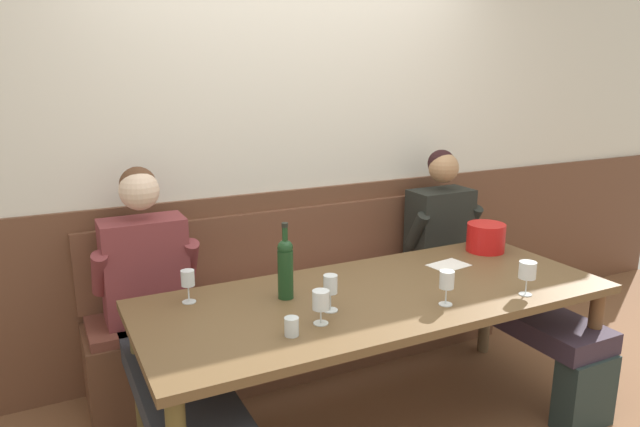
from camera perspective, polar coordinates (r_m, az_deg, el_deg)
The scene contains 15 objects.
room_wall_back at distance 3.51m, azimuth -3.05°, elevation 8.14°, with size 6.80×0.08×2.80m, color silver.
wood_wainscot_panel at distance 3.66m, azimuth -2.52°, elevation -5.71°, with size 6.80×0.03×1.05m, color brown.
wall_bench at distance 3.58m, azimuth -1.08°, elevation -10.39°, with size 2.56×0.42×0.94m.
dining_table at distance 2.81m, azimuth 5.70°, elevation -9.12°, with size 2.26×0.91×0.73m.
person_right_seat at distance 2.82m, azimuth -15.26°, elevation -10.44°, with size 0.52×1.39×1.29m.
person_center_left_seat at distance 3.64m, azimuth 15.41°, elevation -4.98°, with size 0.51×1.39×1.26m.
ice_bucket at distance 3.50m, azimuth 16.05°, elevation -2.28°, with size 0.22×0.22×0.16m, color red.
wine_bottle_amber_mid at distance 2.66m, azimuth -3.44°, elevation -5.23°, with size 0.07×0.07×0.36m.
wine_glass_mid_right at distance 2.54m, azimuth 1.03°, elevation -7.22°, with size 0.07×0.07×0.16m.
wine_glass_by_bottle at distance 2.66m, azimuth 12.41°, elevation -6.50°, with size 0.07×0.07×0.16m.
wine_glass_center_rear at distance 2.69m, azimuth -12.92°, elevation -6.37°, with size 0.06×0.06×0.15m.
wine_glass_center_front at distance 2.42m, azimuth 0.08°, elevation -8.71°, with size 0.07×0.07×0.15m.
wine_glass_near_bucket at distance 2.88m, azimuth 19.79°, elevation -5.43°, with size 0.08×0.08×0.16m.
water_tumbler_right at distance 2.34m, azimuth -2.83°, elevation -11.08°, with size 0.06×0.06×0.08m, color silver.
tasting_sheet_left_guest at distance 3.22m, azimuth 12.58°, elevation -5.00°, with size 0.21×0.15×0.00m, color white.
Camera 1 is at (-1.40, -2.11, 1.76)m, focal length 32.41 mm.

